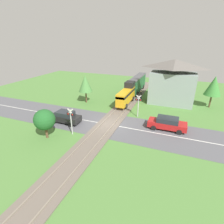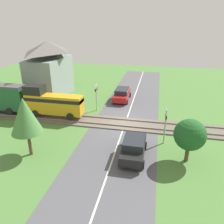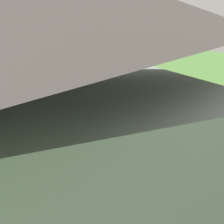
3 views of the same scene
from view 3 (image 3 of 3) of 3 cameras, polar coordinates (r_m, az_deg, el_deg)
ground_plane at (r=17.51m, az=-1.85°, el=-2.56°), size 60.00×60.00×0.00m
road_surface at (r=17.51m, az=-1.85°, el=-2.53°), size 48.00×6.40×0.02m
track_bed at (r=17.49m, az=-1.85°, el=-2.35°), size 2.80×48.00×0.24m
car_near_crossing at (r=20.99m, az=9.81°, el=2.96°), size 3.87×1.80×1.53m
crossing_signal_west_approach at (r=21.35m, az=1.14°, el=6.79°), size 0.90×0.18×3.13m
crossing_signal_east_approach at (r=12.64m, az=-7.04°, el=-1.24°), size 0.90×0.18×3.13m
tree_beyond_track at (r=23.72m, az=4.12°, el=8.19°), size 2.23×2.23×3.26m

